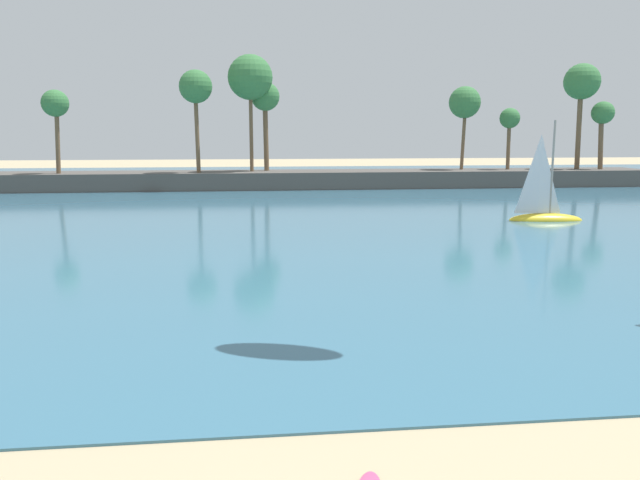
# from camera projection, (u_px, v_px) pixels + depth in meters

# --- Properties ---
(sea) EXTENTS (220.00, 93.85, 0.06)m
(sea) POSITION_uv_depth(u_px,v_px,m) (245.00, 195.00, 58.07)
(sea) COLOR #386B84
(sea) RESTS_ON ground
(palm_headland) EXTENTS (86.01, 6.00, 13.50)m
(palm_headland) POSITION_uv_depth(u_px,v_px,m) (232.00, 151.00, 64.13)
(palm_headland) COLOR #514C47
(palm_headland) RESTS_ON ground
(sailboat_mid_bay) EXTENTS (4.97, 1.96, 7.02)m
(sailboat_mid_bay) POSITION_uv_depth(u_px,v_px,m) (544.00, 211.00, 41.41)
(sailboat_mid_bay) COLOR yellow
(sailboat_mid_bay) RESTS_ON sea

